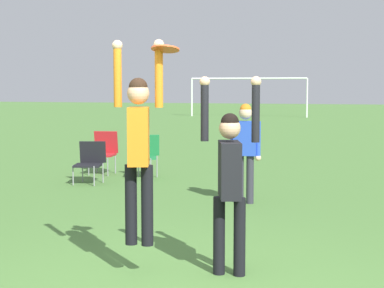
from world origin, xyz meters
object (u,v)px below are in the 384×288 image
Objects in this scene: camping_chair_1 at (90,160)px; person_spectator_near at (245,145)px; camping_chair_3 at (104,150)px; person_jumping at (139,138)px; frisbee at (165,49)px; person_defending at (230,172)px; camping_chair_0 at (146,153)px.

camping_chair_1 is 0.50× the size of person_spectator_near.
camping_chair_3 reaches higher than camping_chair_1.
frisbee is (0.29, -0.04, 0.87)m from person_jumping.
frisbee is 7.90m from camping_chair_3.
person_defending is (0.86, 0.25, -0.34)m from person_jumping.
camping_chair_3 reaches higher than camping_chair_0.
camping_chair_3 is at bearing -34.99° from camping_chair_0.
camping_chair_0 is at bearing 135.38° from person_spectator_near.
camping_chair_3 is (-3.51, 6.87, -1.73)m from frisbee.
camping_chair_3 is at bearing 141.79° from person_spectator_near.
person_defending is at bearing 97.54° from camping_chair_0.
person_defending is 6.52m from camping_chair_1.
camping_chair_3 is (-3.21, 6.82, -0.86)m from person_jumping.
camping_chair_3 is (-4.08, 6.57, -0.52)m from person_defending.
person_jumping is 0.96m from person_defending.
camping_chair_0 reaches higher than camping_chair_1.
person_jumping is 2.30× the size of camping_chair_0.
person_jumping is at bearing -90.00° from person_defending.
camping_chair_3 is 4.44m from person_spectator_near.
camping_chair_0 is 1.11m from camping_chair_3.
person_jumping is at bearing 108.96° from camping_chair_3.
person_defending reaches higher than camping_chair_1.
person_spectator_near is at bearing 136.98° from camping_chair_3.
camping_chair_1 is (-0.80, -1.00, -0.06)m from camping_chair_0.
frisbee is 0.17× the size of person_spectator_near.
frisbee is at bearing -78.88° from person_defending.
person_defending is at bearing 112.13° from camping_chair_1.
person_defending reaches higher than camping_chair_3.
person_defending is 2.45× the size of camping_chair_1.
camping_chair_1 is at bearing 94.85° from camping_chair_3.
frisbee is at bearing -114.90° from person_jumping.
person_spectator_near is (-0.54, 3.92, -0.10)m from person_defending.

